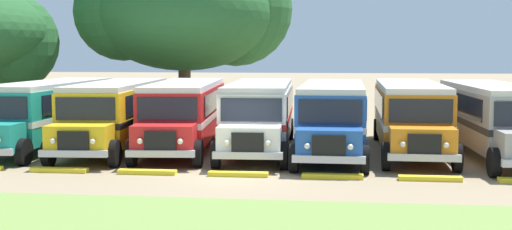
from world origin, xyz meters
name	(u,v)px	position (x,y,z in m)	size (l,w,h in m)	color
ground_plane	(241,173)	(0.00, 0.00, 0.00)	(220.00, 220.00, 0.00)	#937F60
parked_bus_slot_0	(48,110)	(-9.27, 5.51, 1.58)	(2.73, 10.85, 2.82)	teal
parked_bus_slot_1	(117,111)	(-6.16, 5.44, 1.58)	(3.26, 10.93, 2.82)	yellow
parked_bus_slot_2	(185,111)	(-3.27, 5.79, 1.58)	(3.43, 10.95, 2.82)	red
parked_bus_slot_3	(260,112)	(-0.02, 5.76, 1.58)	(3.09, 10.89, 2.82)	silver
parked_bus_slot_4	(333,114)	(3.04, 5.29, 1.58)	(2.77, 10.85, 2.82)	#23519E
parked_bus_slot_5	(410,113)	(6.22, 6.06, 1.58)	(2.82, 10.86, 2.82)	orange
parked_bus_slot_6	(493,116)	(9.39, 5.23, 1.58)	(3.03, 10.88, 2.82)	#9E9993
curb_wheelstop_1	(59,170)	(-6.22, -0.53, 0.07)	(2.00, 0.36, 0.15)	yellow
curb_wheelstop_2	(147,172)	(-3.11, -0.53, 0.07)	(2.00, 0.36, 0.15)	yellow
curb_wheelstop_3	(238,174)	(0.00, -0.53, 0.07)	(2.00, 0.36, 0.15)	yellow
curb_wheelstop_4	(332,176)	(3.11, -0.53, 0.07)	(2.00, 0.36, 0.15)	yellow
curb_wheelstop_5	(430,178)	(6.22, -0.53, 0.07)	(2.00, 0.36, 0.15)	yellow
broad_shade_tree	(189,14)	(-5.79, 17.99, 6.39)	(12.75, 11.05, 10.19)	brown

